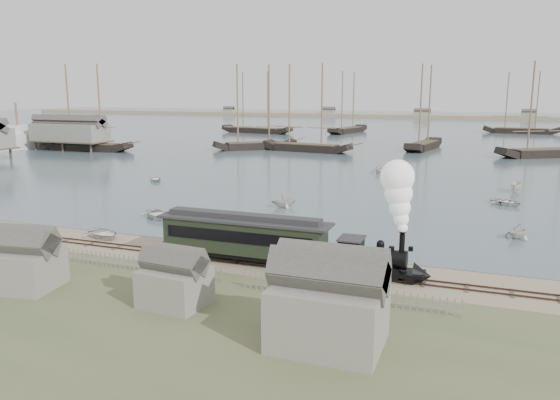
% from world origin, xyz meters
% --- Properties ---
extents(ground, '(600.00, 600.00, 0.00)m').
position_xyz_m(ground, '(0.00, 0.00, 0.00)').
color(ground, tan).
rests_on(ground, ground).
extents(harbor_water, '(600.00, 336.00, 0.06)m').
position_xyz_m(harbor_water, '(0.00, 170.00, 0.03)').
color(harbor_water, '#41525D').
rests_on(harbor_water, ground).
extents(rail_track, '(120.00, 1.80, 0.16)m').
position_xyz_m(rail_track, '(0.00, -2.00, 0.04)').
color(rail_track, '#3A2620').
rests_on(rail_track, ground).
extents(picket_fence_west, '(19.00, 0.10, 1.20)m').
position_xyz_m(picket_fence_west, '(-6.50, -7.00, 0.00)').
color(picket_fence_west, gray).
rests_on(picket_fence_west, ground).
extents(picket_fence_east, '(15.00, 0.10, 1.20)m').
position_xyz_m(picket_fence_east, '(12.50, -7.50, 0.00)').
color(picket_fence_east, gray).
rests_on(picket_fence_east, ground).
extents(shed_left, '(5.00, 4.00, 4.10)m').
position_xyz_m(shed_left, '(-10.00, -13.00, 0.00)').
color(shed_left, gray).
rests_on(shed_left, ground).
extents(shed_mid, '(4.00, 3.50, 3.60)m').
position_xyz_m(shed_mid, '(2.00, -12.00, 0.00)').
color(shed_mid, gray).
rests_on(shed_mid, ground).
extents(shed_right, '(6.00, 5.00, 5.10)m').
position_xyz_m(shed_right, '(13.00, -14.00, 0.00)').
color(shed_right, gray).
rests_on(shed_right, ground).
extents(far_spit, '(500.00, 20.00, 1.80)m').
position_xyz_m(far_spit, '(0.00, 250.00, 0.00)').
color(far_spit, tan).
rests_on(far_spit, ground).
extents(locomotive, '(6.96, 2.60, 8.68)m').
position_xyz_m(locomotive, '(14.60, -2.00, 4.01)').
color(locomotive, black).
rests_on(locomotive, ground).
extents(passenger_coach, '(14.68, 2.83, 3.57)m').
position_xyz_m(passenger_coach, '(2.49, -2.00, 2.25)').
color(passenger_coach, black).
rests_on(passenger_coach, ground).
extents(beached_dinghy, '(4.24, 4.92, 0.86)m').
position_xyz_m(beached_dinghy, '(-13.32, 0.21, 0.43)').
color(beached_dinghy, silver).
rests_on(beached_dinghy, ground).
extents(rowboat_0, '(5.18, 5.27, 0.89)m').
position_xyz_m(rowboat_0, '(-13.04, 8.96, 0.51)').
color(rowboat_0, silver).
rests_on(rowboat_0, harbor_water).
extents(rowboat_1, '(3.91, 4.03, 1.62)m').
position_xyz_m(rowboat_1, '(-1.74, 19.17, 0.87)').
color(rowboat_1, silver).
rests_on(rowboat_1, harbor_water).
extents(rowboat_2, '(3.45, 1.41, 1.31)m').
position_xyz_m(rowboat_2, '(-2.36, 7.76, 0.72)').
color(rowboat_2, silver).
rests_on(rowboat_2, harbor_water).
extents(rowboat_3, '(4.46, 4.78, 0.81)m').
position_xyz_m(rowboat_3, '(23.56, 29.96, 0.46)').
color(rowboat_3, silver).
rests_on(rowboat_3, harbor_water).
extents(rowboat_4, '(3.69, 3.60, 1.48)m').
position_xyz_m(rowboat_4, '(24.09, 13.77, 0.80)').
color(rowboat_4, silver).
rests_on(rowboat_4, harbor_water).
extents(rowboat_5, '(3.93, 1.87, 1.46)m').
position_xyz_m(rowboat_5, '(25.04, 39.78, 0.79)').
color(rowboat_5, silver).
rests_on(rowboat_5, harbor_water).
extents(rowboat_6, '(4.04, 4.05, 0.69)m').
position_xyz_m(rowboat_6, '(-27.18, 30.44, 0.41)').
color(rowboat_6, silver).
rests_on(rowboat_6, harbor_water).
extents(rowboat_7, '(2.84, 2.47, 1.47)m').
position_xyz_m(rowboat_7, '(3.93, 51.06, 0.80)').
color(rowboat_7, silver).
rests_on(rowboat_7, harbor_water).
extents(schooner_0, '(21.96, 6.70, 20.00)m').
position_xyz_m(schooner_0, '(-66.21, 62.27, 10.06)').
color(schooner_0, black).
rests_on(schooner_0, harbor_water).
extents(schooner_1, '(18.52, 16.17, 20.00)m').
position_xyz_m(schooner_1, '(-30.61, 78.54, 10.06)').
color(schooner_1, black).
rests_on(schooner_1, harbor_water).
extents(schooner_2, '(21.82, 7.81, 20.00)m').
position_xyz_m(schooner_2, '(-17.74, 78.48, 10.06)').
color(schooner_2, black).
rests_on(schooner_2, harbor_water).
extents(schooner_3, '(7.77, 20.04, 20.00)m').
position_xyz_m(schooner_3, '(7.09, 92.71, 10.06)').
color(schooner_3, black).
rests_on(schooner_3, harbor_water).
extents(schooner_4, '(21.42, 16.22, 20.00)m').
position_xyz_m(schooner_4, '(33.13, 86.16, 10.06)').
color(schooner_4, black).
rests_on(schooner_4, harbor_water).
extents(schooner_6, '(25.48, 9.52, 20.00)m').
position_xyz_m(schooner_6, '(-50.14, 125.73, 10.06)').
color(schooner_6, black).
rests_on(schooner_6, harbor_water).
extents(schooner_7, '(9.76, 21.39, 20.00)m').
position_xyz_m(schooner_7, '(-21.94, 136.57, 10.06)').
color(schooner_7, black).
rests_on(schooner_7, harbor_water).
extents(schooner_8, '(23.75, 5.85, 20.00)m').
position_xyz_m(schooner_8, '(31.77, 153.89, 10.06)').
color(schooner_8, black).
rests_on(schooner_8, harbor_water).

